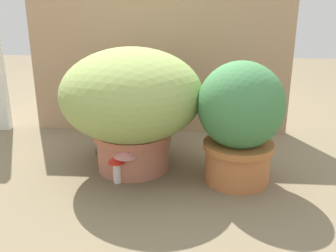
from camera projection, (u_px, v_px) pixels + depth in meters
ground_plane at (141, 167)px, 1.53m from camera, size 6.00×6.00×0.00m
cardboard_backdrop at (159, 60)px, 1.84m from camera, size 1.27×0.03×0.72m
grass_planter at (132, 101)px, 1.44m from camera, size 0.54×0.54×0.48m
leafy_planter at (240, 119)px, 1.34m from camera, size 0.31×0.31×0.45m
cat at (144, 133)px, 1.56m from camera, size 0.38×0.19×0.32m
mushroom_ornament_pink at (126, 155)px, 1.38m from camera, size 0.09×0.09×0.14m
mushroom_ornament_red at (117, 163)px, 1.38m from camera, size 0.07×0.07×0.11m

